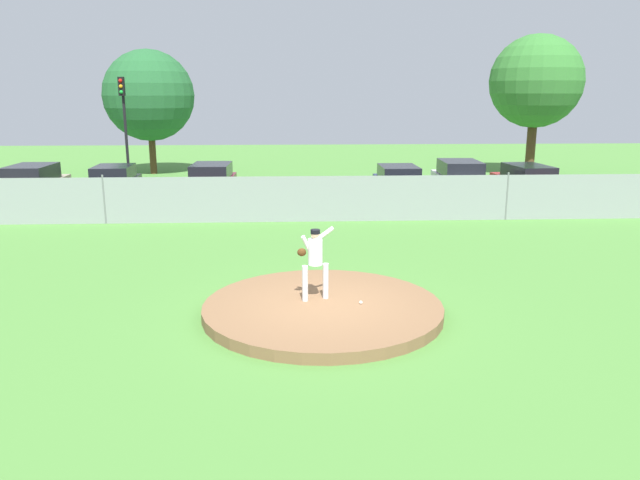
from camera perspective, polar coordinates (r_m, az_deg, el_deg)
name	(u,v)px	position (r m, az deg, el deg)	size (l,w,h in m)	color
ground_plane	(313,247)	(19.25, -0.69, -0.69)	(80.00, 80.00, 0.00)	#4C8438
asphalt_strip	(306,201)	(27.56, -1.35, 3.68)	(44.00, 7.00, 0.01)	#2B2B2D
pitchers_mound	(323,309)	(13.48, 0.25, -6.49)	(5.29, 5.29, 0.24)	brown
pitcher_youth	(315,257)	(13.40, -0.49, -1.58)	(0.83, 0.32, 1.67)	silver
baseball	(361,302)	(13.42, 3.87, -5.89)	(0.07, 0.07, 0.07)	white
chainlink_fence	(309,199)	(22.98, -1.07, 3.88)	(38.24, 0.07, 1.84)	gray
parked_car_burgundy	(212,184)	(27.40, -10.15, 5.17)	(1.88, 4.36, 1.75)	maroon
parked_car_red	(527,183)	(29.47, 18.95, 5.11)	(2.07, 4.82, 1.59)	#A81919
parked_car_champagne	(33,186)	(29.21, -25.44, 4.59)	(1.90, 4.60, 1.76)	tan
parked_car_white	(459,181)	(28.61, 12.98, 5.42)	(2.06, 4.64, 1.78)	silver
parked_car_charcoal	(114,185)	(28.50, -18.79, 4.89)	(1.96, 4.13, 1.66)	#232328
parked_car_navy	(398,184)	(27.71, 7.38, 5.22)	(1.85, 4.16, 1.60)	#161E4C
traffic_cone_orange	(347,198)	(26.89, 2.51, 3.98)	(0.40, 0.40, 0.55)	orange
traffic_light_near	(124,115)	(32.01, -17.96, 11.16)	(0.28, 0.46, 5.55)	black
tree_slender_far	(149,96)	(38.33, -15.81, 12.95)	(5.35, 5.35, 7.33)	#4C331E
tree_bushy_near	(536,82)	(38.53, 19.68, 13.86)	(5.35, 5.35, 8.13)	#4C331E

